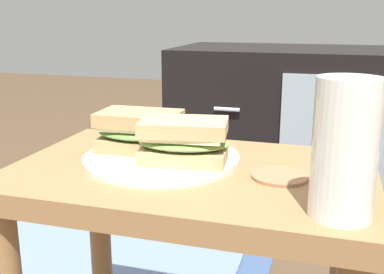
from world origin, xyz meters
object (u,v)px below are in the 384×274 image
Objects in this scene: tv_cabinet at (316,134)px; sandwich_back at (184,140)px; sandwich_front at (140,131)px; coaster at (280,176)px; beer_glass at (345,150)px; plate at (162,158)px.

sandwich_back is (-0.17, -0.95, 0.21)m from tv_cabinet.
sandwich_front is at bearing 158.90° from sandwich_back.
beer_glass is at bearing -53.59° from coaster.
sandwich_back is at bearing 176.85° from coaster.
plate is 0.06m from sandwich_back.
coaster is at bearing -7.47° from plate.
sandwich_back is at bearing -100.34° from tv_cabinet.
plate is (-0.22, -0.93, 0.17)m from tv_cabinet.
tv_cabinet is at bearing 76.83° from plate.
tv_cabinet is 0.97m from plate.
tv_cabinet is 5.78× the size of beer_glass.
sandwich_front reaches higher than plate.
sandwich_back is 0.16m from coaster.
beer_glass is at bearing -27.48° from sandwich_back.
beer_glass is at bearing -86.76° from tv_cabinet.
sandwich_back is at bearing 152.52° from beer_glass.
tv_cabinet is 1.10m from beer_glass.
sandwich_front is 0.96× the size of sandwich_back.
tv_cabinet reaches higher than sandwich_front.
sandwich_back is at bearing -21.10° from sandwich_front.
sandwich_front is at bearing 158.90° from plate.
plate is at bearing -103.17° from tv_cabinet.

